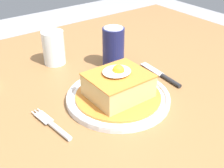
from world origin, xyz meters
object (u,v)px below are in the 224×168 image
object	(u,v)px
main_plate	(117,98)
fork	(54,126)
knife	(165,77)
drinking_glass	(54,50)
soda_can	(113,47)

from	to	relation	value
main_plate	fork	xyz separation A→B (m)	(-0.18, -0.00, -0.00)
knife	drinking_glass	distance (m)	0.35
main_plate	knife	distance (m)	0.18
fork	knife	xyz separation A→B (m)	(0.36, 0.01, -0.00)
fork	drinking_glass	distance (m)	0.33
main_plate	fork	size ratio (longest dim) A/B	1.86
fork	soda_can	bearing A→B (deg)	29.97
drinking_glass	knife	bearing A→B (deg)	-53.70
main_plate	drinking_glass	world-z (taller)	drinking_glass
knife	drinking_glass	size ratio (longest dim) A/B	1.58
drinking_glass	soda_can	bearing A→B (deg)	-42.16
knife	soda_can	bearing A→B (deg)	113.72
fork	soda_can	size ratio (longest dim) A/B	1.14
fork	soda_can	world-z (taller)	soda_can
main_plate	knife	bearing A→B (deg)	1.77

